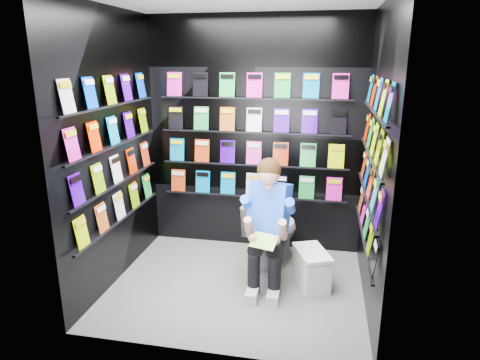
# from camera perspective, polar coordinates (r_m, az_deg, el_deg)

# --- Properties ---
(floor) EXTENTS (2.40, 2.40, 0.00)m
(floor) POSITION_cam_1_polar(r_m,az_deg,el_deg) (4.29, -0.47, -13.95)
(floor) COLOR slate
(floor) RESTS_ON ground
(wall_back) EXTENTS (2.40, 0.04, 2.60)m
(wall_back) POSITION_cam_1_polar(r_m,az_deg,el_deg) (4.78, 1.94, 5.83)
(wall_back) COLOR black
(wall_back) RESTS_ON floor
(wall_front) EXTENTS (2.40, 0.04, 2.60)m
(wall_front) POSITION_cam_1_polar(r_m,az_deg,el_deg) (2.87, -4.58, -1.07)
(wall_front) COLOR black
(wall_front) RESTS_ON floor
(wall_left) EXTENTS (0.04, 2.00, 2.60)m
(wall_left) POSITION_cam_1_polar(r_m,az_deg,el_deg) (4.22, -16.73, 3.81)
(wall_left) COLOR black
(wall_left) RESTS_ON floor
(wall_right) EXTENTS (0.04, 2.00, 2.60)m
(wall_right) POSITION_cam_1_polar(r_m,az_deg,el_deg) (3.76, 17.69, 2.31)
(wall_right) COLOR black
(wall_right) RESTS_ON floor
(comics_back) EXTENTS (2.10, 0.06, 1.37)m
(comics_back) POSITION_cam_1_polar(r_m,az_deg,el_deg) (4.75, 1.88, 5.83)
(comics_back) COLOR #B9521D
(comics_back) RESTS_ON wall_back
(comics_left) EXTENTS (0.06, 1.70, 1.37)m
(comics_left) POSITION_cam_1_polar(r_m,az_deg,el_deg) (4.20, -16.37, 3.86)
(comics_left) COLOR #B9521D
(comics_left) RESTS_ON wall_left
(comics_right) EXTENTS (0.06, 1.70, 1.37)m
(comics_right) POSITION_cam_1_polar(r_m,az_deg,el_deg) (3.76, 17.25, 2.41)
(comics_right) COLOR #B9521D
(comics_right) RESTS_ON wall_right
(toilet) EXTENTS (0.62, 0.84, 0.73)m
(toilet) POSITION_cam_1_polar(r_m,az_deg,el_deg) (4.57, 4.46, -6.89)
(toilet) COLOR white
(toilet) RESTS_ON floor
(longbox) EXTENTS (0.39, 0.50, 0.33)m
(longbox) POSITION_cam_1_polar(r_m,az_deg,el_deg) (4.28, 9.48, -11.71)
(longbox) COLOR white
(longbox) RESTS_ON floor
(longbox_lid) EXTENTS (0.42, 0.53, 0.03)m
(longbox_lid) POSITION_cam_1_polar(r_m,az_deg,el_deg) (4.20, 9.59, -9.52)
(longbox_lid) COLOR white
(longbox_lid) RESTS_ON longbox
(reader) EXTENTS (0.69, 0.85, 1.36)m
(reader) POSITION_cam_1_polar(r_m,az_deg,el_deg) (4.08, 3.93, -3.86)
(reader) COLOR blue
(reader) RESTS_ON toilet
(held_comic) EXTENTS (0.26, 0.20, 0.10)m
(held_comic) POSITION_cam_1_polar(r_m,az_deg,el_deg) (3.82, 3.19, -8.14)
(held_comic) COLOR green
(held_comic) RESTS_ON reader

